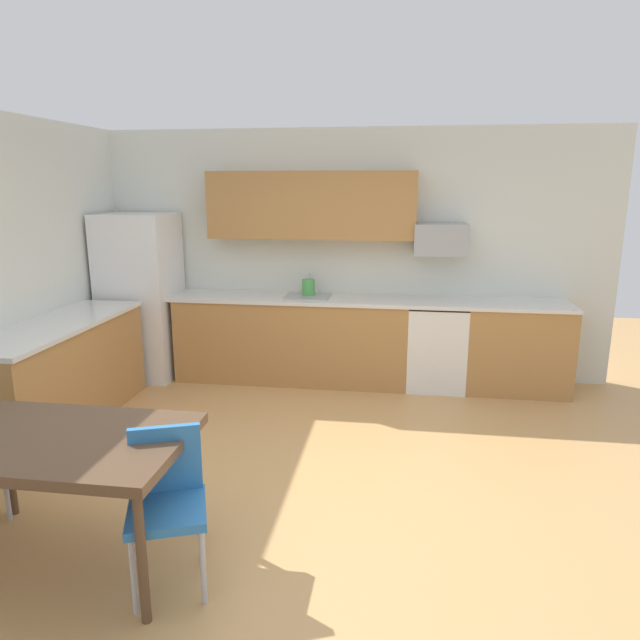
{
  "coord_description": "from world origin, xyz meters",
  "views": [
    {
      "loc": [
        0.67,
        -3.63,
        2.12
      ],
      "look_at": [
        0.0,
        1.0,
        1.0
      ],
      "focal_mm": 31.99,
      "sensor_mm": 36.0,
      "label": 1
    }
  ],
  "objects_px": {
    "refrigerator": "(141,297)",
    "oven_range": "(436,345)",
    "dining_table": "(59,447)",
    "chair_near_table": "(167,495)",
    "microwave": "(440,239)",
    "kettle": "(308,288)"
  },
  "relations": [
    {
      "from": "oven_range",
      "to": "chair_near_table",
      "type": "xyz_separation_m",
      "value": [
        -1.58,
        -3.34,
        0.05
      ]
    },
    {
      "from": "oven_range",
      "to": "microwave",
      "type": "distance_m",
      "value": 1.11
    },
    {
      "from": "microwave",
      "to": "oven_range",
      "type": "bearing_deg",
      "value": -90.0
    },
    {
      "from": "kettle",
      "to": "chair_near_table",
      "type": "bearing_deg",
      "value": -93.5
    },
    {
      "from": "refrigerator",
      "to": "oven_range",
      "type": "height_order",
      "value": "refrigerator"
    },
    {
      "from": "oven_range",
      "to": "refrigerator",
      "type": "bearing_deg",
      "value": -178.58
    },
    {
      "from": "refrigerator",
      "to": "oven_range",
      "type": "xyz_separation_m",
      "value": [
        3.23,
        0.08,
        -0.45
      ]
    },
    {
      "from": "refrigerator",
      "to": "dining_table",
      "type": "bearing_deg",
      "value": -72.42
    },
    {
      "from": "chair_near_table",
      "to": "kettle",
      "type": "relative_size",
      "value": 4.25
    },
    {
      "from": "oven_range",
      "to": "microwave",
      "type": "height_order",
      "value": "microwave"
    },
    {
      "from": "refrigerator",
      "to": "oven_range",
      "type": "bearing_deg",
      "value": 1.42
    },
    {
      "from": "microwave",
      "to": "refrigerator",
      "type": "bearing_deg",
      "value": -176.81
    },
    {
      "from": "refrigerator",
      "to": "dining_table",
      "type": "xyz_separation_m",
      "value": [
        1.01,
        -3.2,
        -0.2
      ]
    },
    {
      "from": "microwave",
      "to": "dining_table",
      "type": "relative_size",
      "value": 0.39
    },
    {
      "from": "dining_table",
      "to": "chair_near_table",
      "type": "bearing_deg",
      "value": -5.54
    },
    {
      "from": "dining_table",
      "to": "kettle",
      "type": "xyz_separation_m",
      "value": [
        0.85,
        3.33,
        0.31
      ]
    },
    {
      "from": "refrigerator",
      "to": "dining_table",
      "type": "distance_m",
      "value": 3.36
    },
    {
      "from": "oven_range",
      "to": "chair_near_table",
      "type": "distance_m",
      "value": 3.7
    },
    {
      "from": "oven_range",
      "to": "microwave",
      "type": "relative_size",
      "value": 1.69
    },
    {
      "from": "oven_range",
      "to": "microwave",
      "type": "xyz_separation_m",
      "value": [
        0.0,
        0.1,
        1.11
      ]
    },
    {
      "from": "chair_near_table",
      "to": "microwave",
      "type": "bearing_deg",
      "value": 65.29
    },
    {
      "from": "refrigerator",
      "to": "microwave",
      "type": "bearing_deg",
      "value": 3.19
    }
  ]
}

